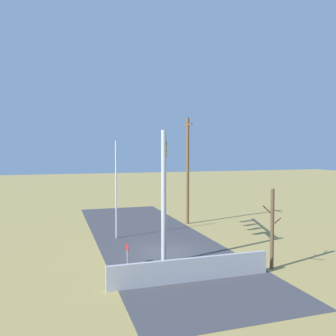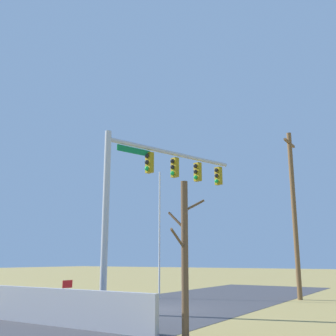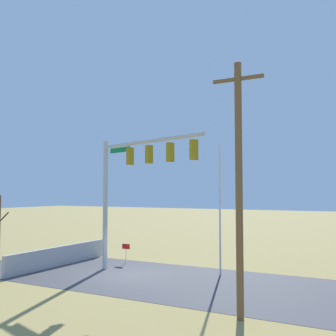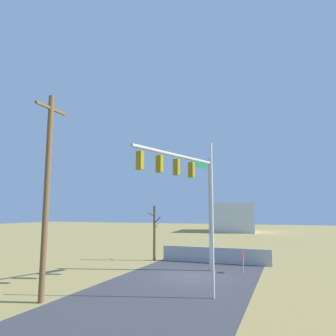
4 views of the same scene
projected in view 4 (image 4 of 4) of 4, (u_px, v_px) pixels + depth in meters
The scene contains 10 objects.
ground_plane at pixel (190, 276), 19.03m from camera, with size 160.00×160.00×0.00m, color #9E894C.
road_surface at pixel (166, 291), 15.33m from camera, with size 28.00×8.00×0.01m, color #3D3D42.
sidewalk_corner at pixel (215, 268), 21.65m from camera, with size 6.00×6.00×0.01m, color #B7B5AD.
retaining_fence at pixel (215, 255), 23.81m from camera, with size 0.20×8.29×1.16m, color #A8A8AD.
signal_mast at pixel (190, 186), 19.60m from camera, with size 7.43×2.53×7.53m.
flagpole at pixel (212, 218), 14.56m from camera, with size 0.10×0.10×7.10m, color silver.
utility_pole at pixel (47, 191), 14.11m from camera, with size 1.90×0.26×9.23m.
bare_tree at pixel (155, 232), 25.36m from camera, with size 1.27×1.02×4.34m.
open_sign at pixel (243, 258), 20.04m from camera, with size 0.56×0.04×1.22m.
distant_building at pixel (234, 217), 62.14m from camera, with size 11.43×7.80×5.45m, color silver.
Camera 4 is at (-18.95, -5.74, 3.87)m, focal length 33.65 mm.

